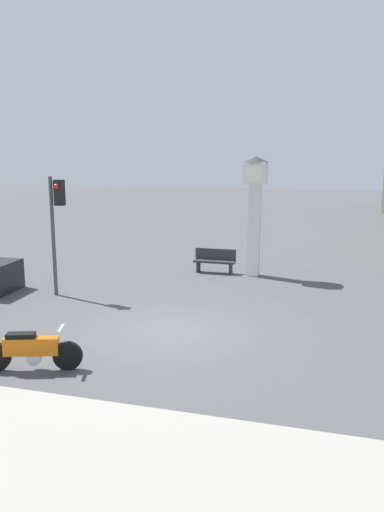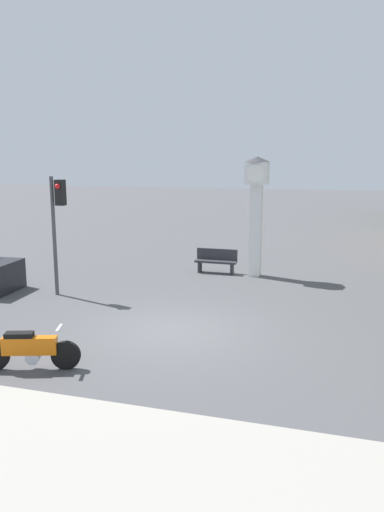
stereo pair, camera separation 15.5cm
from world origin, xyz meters
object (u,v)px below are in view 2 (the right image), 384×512
object	(u,v)px
traffic_light	(57,214)
clock_tower	(256,198)
bench	(216,260)
motorcycle	(30,349)

from	to	relation	value
traffic_light	clock_tower	bearing A→B (deg)	38.53
bench	clock_tower	bearing A→B (deg)	-2.90
motorcycle	clock_tower	bearing A→B (deg)	53.97
clock_tower	bench	xyz separation A→B (m)	(-1.51, 0.08, -2.43)
traffic_light	motorcycle	bearing A→B (deg)	-65.30
clock_tower	bench	distance (m)	2.86
motorcycle	clock_tower	distance (m)	10.56
clock_tower	traffic_light	xyz separation A→B (m)	(-5.59, -4.45, -0.28)
clock_tower	bench	world-z (taller)	clock_tower
clock_tower	traffic_light	bearing A→B (deg)	-141.47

